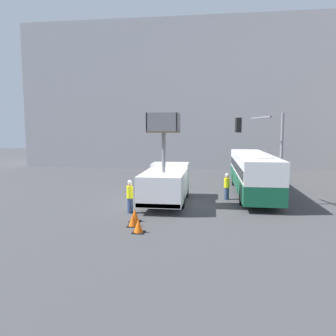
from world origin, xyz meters
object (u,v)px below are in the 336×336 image
road_worker_near_truck (130,196)px  road_worker_directing (227,186)px  traffic_light_pole (266,144)px  traffic_cone_mid_road (135,216)px  city_bus (253,171)px  traffic_cone_far_side (133,220)px  traffic_cone_near_truck (138,226)px  utility_truck (166,182)px

road_worker_near_truck → road_worker_directing: size_ratio=1.06×
traffic_light_pole → traffic_cone_mid_road: traffic_light_pole is taller
road_worker_near_truck → road_worker_directing: 7.21m
traffic_light_pole → traffic_cone_mid_road: size_ratio=8.73×
city_bus → traffic_cone_far_side: 11.60m
city_bus → road_worker_directing: city_bus is taller
city_bus → traffic_cone_mid_road: city_bus is taller
road_worker_near_truck → road_worker_directing: bearing=-161.3°
traffic_cone_near_truck → traffic_cone_far_side: (-0.49, 0.95, -0.01)m
city_bus → traffic_light_pole: (0.30, -3.63, 2.15)m
traffic_cone_mid_road → city_bus: bearing=50.6°
utility_truck → traffic_light_pole: bearing=3.8°
city_bus → traffic_cone_far_side: (-6.84, -9.25, -1.45)m
road_worker_directing → traffic_cone_near_truck: 9.11m
road_worker_near_truck → traffic_cone_mid_road: (0.68, -1.72, -0.65)m
utility_truck → traffic_cone_near_truck: bearing=-94.1°
utility_truck → traffic_cone_far_side: bearing=-100.2°
traffic_cone_near_truck → road_worker_directing: bearing=61.2°
traffic_light_pole → road_worker_near_truck: (-7.92, -3.10, -2.93)m
traffic_cone_mid_road → traffic_light_pole: bearing=33.7°
utility_truck → traffic_cone_near_truck: utility_truck is taller
city_bus → traffic_cone_near_truck: 12.10m
utility_truck → traffic_cone_far_side: utility_truck is taller
utility_truck → road_worker_near_truck: size_ratio=3.42×
utility_truck → road_worker_near_truck: utility_truck is taller
traffic_light_pole → traffic_cone_mid_road: 9.40m
city_bus → road_worker_directing: 3.10m
utility_truck → city_bus: utility_truck is taller
traffic_cone_near_truck → road_worker_near_truck: bearing=110.0°
road_worker_near_truck → traffic_cone_near_truck: size_ratio=2.95×
traffic_light_pole → traffic_cone_far_side: bearing=-141.8°
road_worker_directing → traffic_cone_far_side: (-4.87, -7.01, -0.61)m
traffic_light_pole → road_worker_directing: 4.00m
traffic_light_pole → road_worker_near_truck: 8.99m
traffic_cone_far_side → utility_truck: bearing=79.8°
road_worker_near_truck → road_worker_directing: (5.65, 4.48, -0.06)m
traffic_light_pole → road_worker_directing: size_ratio=3.20×
utility_truck → traffic_cone_mid_road: size_ratio=9.87×
utility_truck → traffic_light_pole: size_ratio=1.13×
road_worker_near_truck → utility_truck: bearing=-142.3°
road_worker_directing → traffic_cone_far_side: bearing=-160.5°
traffic_cone_near_truck → traffic_cone_mid_road: bearing=108.4°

